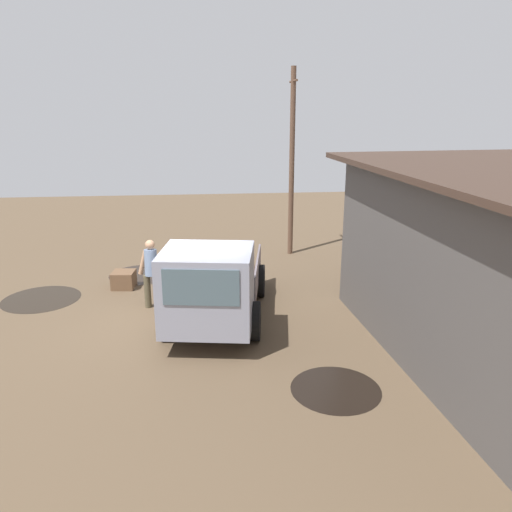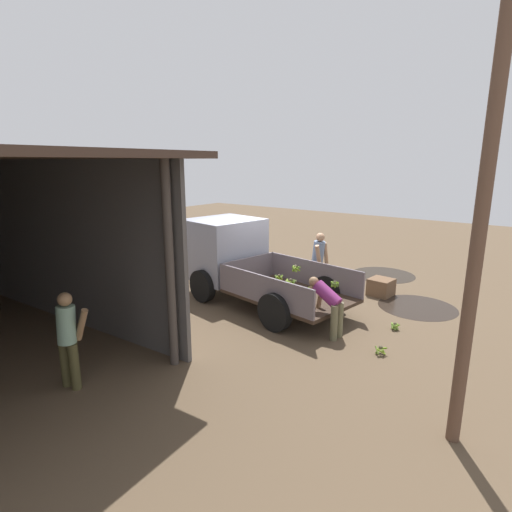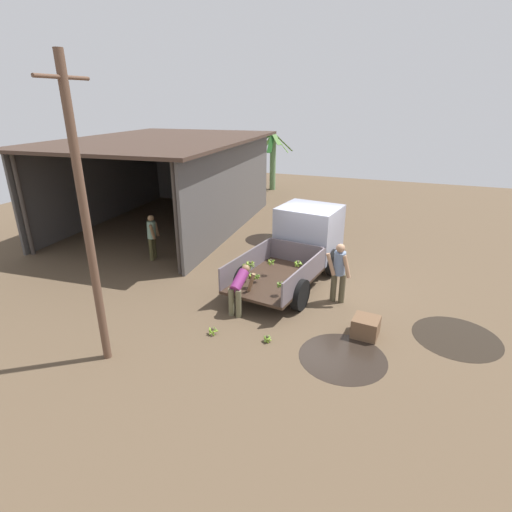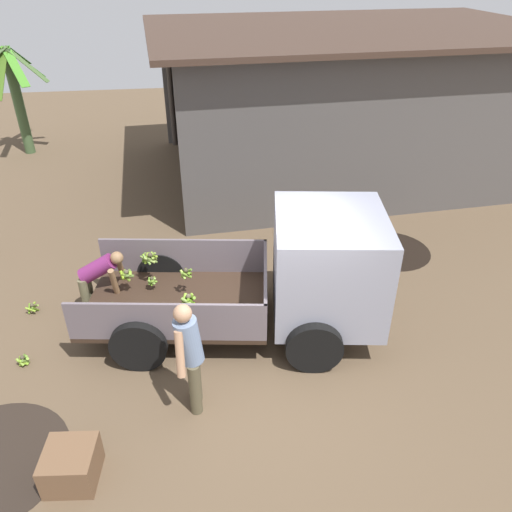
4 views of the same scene
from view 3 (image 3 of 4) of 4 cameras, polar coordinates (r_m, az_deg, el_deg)
name	(u,v)px [view 3 (image 3 of 4)]	position (r m, az deg, el deg)	size (l,w,h in m)	color
ground	(313,279)	(12.72, 8.12, -3.30)	(36.00, 36.00, 0.00)	brown
mud_patch_0	(343,357)	(9.23, 12.26, -13.98)	(1.93, 1.93, 0.01)	black
mud_patch_1	(456,338)	(10.79, 26.71, -10.38)	(2.00, 2.00, 0.01)	black
mud_patch_2	(265,240)	(16.10, 1.35, 2.32)	(1.63, 1.63, 0.01)	black
cargo_truck	(304,239)	(12.92, 6.86, 2.43)	(4.94, 2.68, 2.08)	#34241A
warehouse_shed	(169,162)	(18.32, -12.27, 13.05)	(10.98, 7.96, 3.78)	#504C4A
utility_pole	(86,220)	(8.33, -23.14, 4.74)	(1.20, 0.17, 6.08)	brown
banana_palm_0	(101,178)	(23.49, -21.28, 10.37)	(2.68, 2.59, 2.33)	#4D7836
banana_palm_1	(236,166)	(25.32, -2.82, 12.78)	(2.36, 2.37, 2.73)	#628446
banana_palm_2	(241,172)	(23.25, -2.15, 11.91)	(2.43, 2.65, 2.54)	#556C3F
banana_palm_4	(273,160)	(25.19, 2.41, 13.60)	(2.35, 2.48, 3.44)	#638A57
banana_palm_5	(185,172)	(24.59, -10.17, 11.72)	(2.40, 2.35, 2.28)	#4C5C38
banana_palm_6	(157,166)	(25.09, -13.96, 12.42)	(2.19, 2.21, 2.97)	#596745
person_foreground_visitor	(339,270)	(11.05, 11.77, -2.01)	(0.39, 0.71, 1.73)	brown
person_worker_loading	(239,287)	(10.41, -2.42, -4.41)	(0.80, 0.67, 1.22)	brown
person_bystander_near_shed	(152,235)	(14.31, -14.63, 2.91)	(0.69, 0.42, 1.62)	#443F23
banana_bunch_on_ground_0	(213,330)	(9.80, -6.21, -10.53)	(0.24, 0.23, 0.19)	#4D4532
banana_bunch_on_ground_1	(267,339)	(9.49, 1.63, -11.70)	(0.21, 0.21, 0.17)	#443D2C
wooden_crate_0	(366,327)	(9.99, 15.40, -9.73)	(0.60, 0.60, 0.47)	brown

